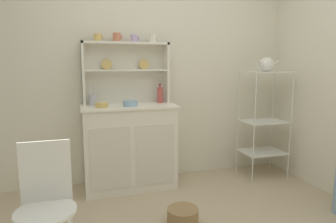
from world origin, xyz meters
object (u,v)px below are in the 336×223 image
(bakers_rack, at_px, (264,114))
(jam_bottle, at_px, (160,95))
(hutch_shelf_unit, at_px, (126,68))
(floor_basket, at_px, (183,216))
(hutch_cabinet, at_px, (130,146))
(cup_gold_0, at_px, (98,38))
(utensil_jar, at_px, (93,100))
(porcelain_teapot, at_px, (267,64))
(wire_chair, at_px, (46,197))
(bowl_mixing_large, at_px, (102,105))

(bakers_rack, distance_m, jam_bottle, 1.24)
(hutch_shelf_unit, bearing_deg, floor_basket, -74.45)
(hutch_shelf_unit, xyz_separation_m, floor_basket, (0.29, -1.04, -1.21))
(hutch_cabinet, height_order, floor_basket, hutch_cabinet)
(cup_gold_0, distance_m, utensil_jar, 0.64)
(utensil_jar, bearing_deg, jam_bottle, 0.65)
(cup_gold_0, bearing_deg, porcelain_teapot, -7.27)
(wire_chair, distance_m, bowl_mixing_large, 1.27)
(wire_chair, xyz_separation_m, cup_gold_0, (0.43, 1.32, 1.07))
(hutch_cabinet, xyz_separation_m, cup_gold_0, (-0.29, 0.12, 1.13))
(floor_basket, bearing_deg, hutch_cabinet, 108.26)
(cup_gold_0, height_order, utensil_jar, cup_gold_0)
(jam_bottle, bearing_deg, bakers_rack, -9.43)
(hutch_shelf_unit, relative_size, porcelain_teapot, 3.60)
(floor_basket, relative_size, utensil_jar, 1.05)
(hutch_shelf_unit, relative_size, wire_chair, 1.07)
(hutch_cabinet, distance_m, porcelain_teapot, 1.78)
(cup_gold_0, relative_size, jam_bottle, 0.43)
(bakers_rack, bearing_deg, hutch_cabinet, 175.86)
(floor_basket, relative_size, bowl_mixing_large, 2.04)
(hutch_shelf_unit, bearing_deg, porcelain_teapot, -10.02)
(bowl_mixing_large, xyz_separation_m, porcelain_teapot, (1.84, -0.04, 0.40))
(bowl_mixing_large, bearing_deg, floor_basket, -54.47)
(hutch_cabinet, xyz_separation_m, utensil_jar, (-0.36, 0.08, 0.50))
(wire_chair, height_order, utensil_jar, utensil_jar)
(bakers_rack, height_order, bowl_mixing_large, bakers_rack)
(hutch_shelf_unit, bearing_deg, hutch_cabinet, -90.00)
(cup_gold_0, xyz_separation_m, jam_bottle, (0.65, -0.04, -0.60))
(porcelain_teapot, bearing_deg, bakers_rack, -0.00)
(hutch_shelf_unit, height_order, cup_gold_0, cup_gold_0)
(hutch_cabinet, xyz_separation_m, porcelain_teapot, (1.56, -0.11, 0.86))
(hutch_cabinet, relative_size, porcelain_teapot, 3.87)
(hutch_cabinet, relative_size, wire_chair, 1.15)
(jam_bottle, xyz_separation_m, porcelain_teapot, (1.20, -0.20, 0.33))
(jam_bottle, bearing_deg, bowl_mixing_large, -166.07)
(floor_basket, distance_m, cup_gold_0, 1.91)
(bakers_rack, bearing_deg, utensil_jar, 174.32)
(bowl_mixing_large, bearing_deg, jam_bottle, 13.93)
(hutch_cabinet, distance_m, utensil_jar, 0.62)
(bowl_mixing_large, height_order, porcelain_teapot, porcelain_teapot)
(bakers_rack, distance_m, utensil_jar, 1.94)
(bakers_rack, height_order, utensil_jar, bakers_rack)
(floor_basket, height_order, cup_gold_0, cup_gold_0)
(bowl_mixing_large, height_order, jam_bottle, jam_bottle)
(bakers_rack, xyz_separation_m, utensil_jar, (-1.92, 0.19, 0.21))
(utensil_jar, bearing_deg, hutch_cabinet, -12.24)
(floor_basket, distance_m, bowl_mixing_large, 1.30)
(jam_bottle, bearing_deg, floor_basket, -94.21)
(cup_gold_0, height_order, jam_bottle, cup_gold_0)
(utensil_jar, distance_m, porcelain_teapot, 1.96)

